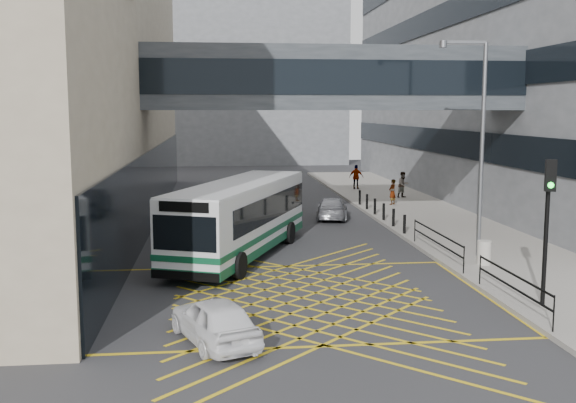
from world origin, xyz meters
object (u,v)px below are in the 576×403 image
object	(u,v)px
bus	(241,217)
litter_bin	(484,253)
car_white	(215,320)
pedestrian_c	(356,177)
pedestrian_b	(403,185)
street_lamp	(478,135)
pedestrian_a	(392,192)
car_silver	(332,208)
traffic_light	(548,211)
car_dark	(229,200)

from	to	relation	value
bus	litter_bin	world-z (taller)	bus
car_white	pedestrian_c	size ratio (longest dim) A/B	2.18
litter_bin	pedestrian_c	world-z (taller)	pedestrian_c
pedestrian_b	pedestrian_c	bearing A→B (deg)	86.87
street_lamp	pedestrian_a	xyz separation A→B (m)	(0.61, 14.88, -4.06)
pedestrian_a	car_white	bearing A→B (deg)	20.82
car_white	litter_bin	xyz separation A→B (m)	(10.22, 7.23, -0.01)
street_lamp	pedestrian_b	distance (m)	18.69
bus	pedestrian_a	bearing A→B (deg)	74.80
street_lamp	pedestrian_c	xyz separation A→B (m)	(0.10, 23.28, -3.95)
litter_bin	street_lamp	bearing A→B (deg)	82.52
street_lamp	litter_bin	xyz separation A→B (m)	(-0.21, -1.57, -4.39)
bus	street_lamp	size ratio (longest dim) A/B	1.31
car_silver	pedestrian_a	bearing A→B (deg)	-126.32
car_white	traffic_light	xyz separation A→B (m)	(9.81, 1.71, 2.42)
bus	pedestrian_c	bearing A→B (deg)	88.20
pedestrian_c	car_dark	bearing A→B (deg)	67.90
bus	street_lamp	distance (m)	10.06
traffic_light	pedestrian_b	world-z (taller)	traffic_light
traffic_light	pedestrian_a	size ratio (longest dim) A/B	2.81
bus	car_white	xyz separation A→B (m)	(-1.09, -10.48, -1.03)
bus	litter_bin	size ratio (longest dim) A/B	12.19
traffic_light	pedestrian_a	xyz separation A→B (m)	(1.23, 21.98, -2.09)
pedestrian_a	pedestrian_c	world-z (taller)	pedestrian_c
pedestrian_a	pedestrian_b	size ratio (longest dim) A/B	0.91
car_white	litter_bin	size ratio (longest dim) A/B	4.29
bus	car_silver	size ratio (longest dim) A/B	2.76
car_silver	street_lamp	size ratio (longest dim) A/B	0.47
bus	car_dark	distance (m)	11.89
pedestrian_b	pedestrian_c	distance (m)	5.57
traffic_light	litter_bin	distance (m)	6.05
car_white	car_dark	size ratio (longest dim) A/B	0.80
litter_bin	pedestrian_b	world-z (taller)	pedestrian_b
street_lamp	car_white	bearing A→B (deg)	-137.25
pedestrian_a	litter_bin	bearing A→B (deg)	42.97
car_white	street_lamp	size ratio (longest dim) A/B	0.46
traffic_light	street_lamp	bearing A→B (deg)	102.39
car_white	car_silver	xyz separation A→B (m)	(6.52, 19.61, 0.00)
car_white	car_dark	xyz separation A→B (m)	(0.84, 22.34, 0.15)
street_lamp	pedestrian_c	world-z (taller)	street_lamp
car_dark	car_silver	world-z (taller)	car_dark
pedestrian_a	pedestrian_c	bearing A→B (deg)	-130.73
traffic_light	pedestrian_a	world-z (taller)	traffic_light
bus	car_dark	world-z (taller)	bus
car_dark	bus	bearing A→B (deg)	89.80
car_silver	traffic_light	xyz separation A→B (m)	(3.29, -17.90, 2.41)
bus	car_white	world-z (taller)	bus
car_white	car_dark	bearing A→B (deg)	-113.00
street_lamp	pedestrian_b	world-z (taller)	street_lamp
pedestrian_b	traffic_light	bearing A→B (deg)	-121.91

